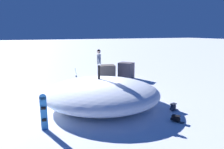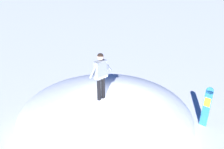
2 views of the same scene
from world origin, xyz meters
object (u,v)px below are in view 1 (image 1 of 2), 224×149
snowboard_primary_upright (44,112)px  snowboard_secondary_upright (77,79)px  backpack_near (173,107)px  backpack_far (176,119)px  snowboarder_standing (99,61)px

snowboard_primary_upright → snowboard_secondary_upright: bearing=63.1°
backpack_near → backpack_far: bearing=-124.9°
snowboarder_standing → backpack_near: snowboarder_standing is taller
snowboarder_standing → backpack_far: (2.45, -4.00, -2.45)m
snowboarder_standing → backpack_far: snowboarder_standing is taller
snowboard_secondary_upright → backpack_near: (3.64, -6.63, -0.64)m
snowboard_secondary_upright → snowboard_primary_upright: bearing=-116.9°
snowboard_primary_upright → backpack_far: (5.95, -1.58, -0.72)m
snowboard_secondary_upright → backpack_near: size_ratio=2.51×
snowboard_primary_upright → backpack_far: bearing=-14.9°
snowboard_primary_upright → backpack_far: 6.20m
snowboarder_standing → snowboard_primary_upright: 4.59m
snowboard_secondary_upright → snowboarder_standing: bearing=-85.5°
snowboard_primary_upright → snowboarder_standing: bearing=34.6°
snowboarder_standing → backpack_far: size_ratio=2.65×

